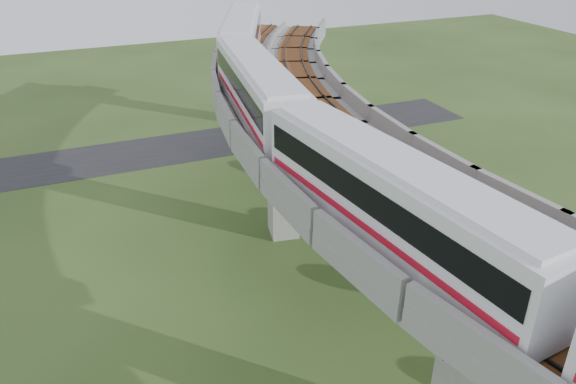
# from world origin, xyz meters

# --- Properties ---
(ground) EXTENTS (160.00, 160.00, 0.00)m
(ground) POSITION_xyz_m (0.00, 0.00, 0.00)
(ground) COLOR #2F451B
(ground) RESTS_ON ground
(dirt_lot) EXTENTS (18.00, 26.00, 0.04)m
(dirt_lot) POSITION_xyz_m (14.00, -2.00, 0.02)
(dirt_lot) COLOR gray
(dirt_lot) RESTS_ON ground
(asphalt_road) EXTENTS (60.00, 8.00, 0.03)m
(asphalt_road) POSITION_xyz_m (0.00, 30.00, 0.01)
(asphalt_road) COLOR #232326
(asphalt_road) RESTS_ON ground
(viaduct) EXTENTS (19.58, 73.98, 11.40)m
(viaduct) POSITION_xyz_m (3.84, 0.00, 9.05)
(viaduct) COLOR #99968E
(viaduct) RESTS_ON ground
(metro_train) EXTENTS (11.01, 61.34, 3.64)m
(metro_train) POSITION_xyz_m (0.35, -0.62, 12.31)
(metro_train) COLOR silver
(metro_train) RESTS_ON ground
(fence) EXTENTS (3.87, 38.73, 1.50)m
(fence) POSITION_xyz_m (9.75, 0.00, 0.75)
(fence) COLOR #2D382D
(fence) RESTS_ON ground
(tree_0) EXTENTS (2.41, 2.41, 3.24)m
(tree_0) POSITION_xyz_m (10.58, 21.23, 2.21)
(tree_0) COLOR #382314
(tree_0) RESTS_ON ground
(tree_1) EXTENTS (2.90, 2.90, 3.59)m
(tree_1) POSITION_xyz_m (8.65, 16.67, 2.35)
(tree_1) COLOR #382314
(tree_1) RESTS_ON ground
(tree_2) EXTENTS (2.74, 2.74, 3.39)m
(tree_2) POSITION_xyz_m (6.91, 7.34, 2.22)
(tree_2) COLOR #382314
(tree_2) RESTS_ON ground
(tree_3) EXTENTS (2.32, 2.32, 2.77)m
(tree_3) POSITION_xyz_m (6.08, -0.25, 1.78)
(tree_3) COLOR #382314
(tree_3) RESTS_ON ground
(car_white) EXTENTS (2.32, 3.27, 1.03)m
(car_white) POSITION_xyz_m (8.79, -5.15, 0.56)
(car_white) COLOR white
(car_white) RESTS_ON dirt_lot
(car_dark) EXTENTS (4.99, 3.71, 1.35)m
(car_dark) POSITION_xyz_m (15.29, -0.99, 0.71)
(car_dark) COLOR black
(car_dark) RESTS_ON dirt_lot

